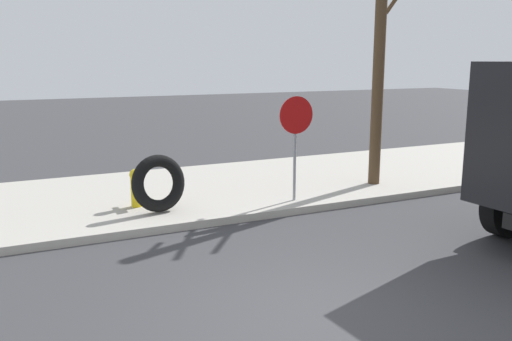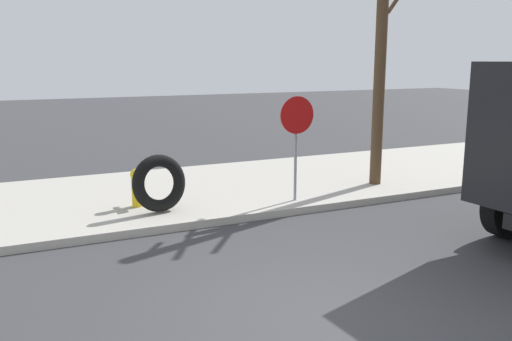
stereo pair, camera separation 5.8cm
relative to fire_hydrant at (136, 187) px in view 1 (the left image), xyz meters
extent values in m
plane|color=#38383A|center=(0.88, -5.47, -0.56)|extent=(80.00, 80.00, 0.00)
cube|color=#ADA89E|center=(0.88, 1.03, -0.48)|extent=(36.00, 5.00, 0.15)
cylinder|color=yellow|center=(0.00, 0.01, -0.11)|extent=(0.20, 0.20, 0.59)
sphere|color=yellow|center=(0.00, 0.01, 0.24)|extent=(0.23, 0.23, 0.23)
cylinder|color=yellow|center=(0.00, -0.17, -0.04)|extent=(0.09, 0.16, 0.09)
cylinder|color=yellow|center=(0.00, 0.19, -0.04)|extent=(0.09, 0.16, 0.09)
cylinder|color=yellow|center=(0.00, -0.17, -0.11)|extent=(0.11, 0.16, 0.11)
torus|color=black|center=(0.31, -0.56, 0.15)|extent=(1.16, 0.60, 1.12)
cylinder|color=gray|center=(3.09, -0.92, 0.67)|extent=(0.06, 0.06, 2.16)
cylinder|color=red|center=(3.09, -0.96, 1.37)|extent=(0.76, 0.02, 0.76)
cylinder|color=black|center=(5.46, -4.19, -0.01)|extent=(1.11, 0.35, 1.10)
cylinder|color=#4C3823|center=(5.56, -0.38, 2.38)|extent=(0.26, 0.26, 5.57)
camera|label=1|loc=(-2.47, -10.53, 2.48)|focal=38.45mm
camera|label=2|loc=(-2.42, -10.55, 2.48)|focal=38.45mm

